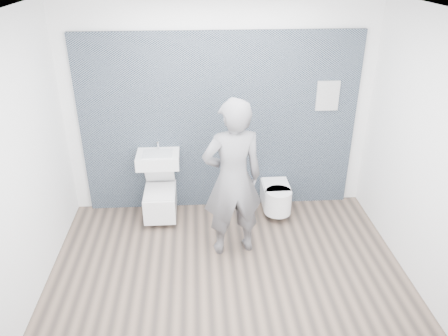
{
  "coord_description": "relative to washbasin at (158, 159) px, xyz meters",
  "views": [
    {
      "loc": [
        -0.3,
        -3.89,
        3.27
      ],
      "look_at": [
        0.0,
        0.6,
        1.0
      ],
      "focal_mm": 35.0,
      "sensor_mm": 36.0,
      "label": 1
    }
  ],
  "objects": [
    {
      "name": "ground",
      "position": [
        0.81,
        -1.24,
        -0.84
      ],
      "size": [
        4.0,
        4.0,
        0.0
      ],
      "primitive_type": "plane",
      "color": "brown",
      "rests_on": "ground"
    },
    {
      "name": "tile_wall",
      "position": [
        0.81,
        0.23,
        -0.84
      ],
      "size": [
        3.6,
        0.06,
        2.4
      ],
      "primitive_type": "cube",
      "color": "black",
      "rests_on": "ground"
    },
    {
      "name": "washbasin",
      "position": [
        0.0,
        0.0,
        0.0
      ],
      "size": [
        0.55,
        0.41,
        0.41
      ],
      "color": "white",
      "rests_on": "ground"
    },
    {
      "name": "visitor",
      "position": [
        0.9,
        -0.83,
        0.11
      ],
      "size": [
        0.76,
        0.57,
        1.91
      ],
      "primitive_type": "imported",
      "rotation": [
        0.0,
        0.0,
        3.32
      ],
      "color": "#5D5C61",
      "rests_on": "ground"
    },
    {
      "name": "toilet_rounded",
      "position": [
        1.56,
        -0.1,
        -0.57
      ],
      "size": [
        0.36,
        0.61,
        0.33
      ],
      "color": "white",
      "rests_on": "ground"
    },
    {
      "name": "toilet_square",
      "position": [
        0.0,
        -0.09,
        -0.57
      ],
      "size": [
        0.41,
        0.59,
        0.73
      ],
      "color": "white",
      "rests_on": "ground"
    },
    {
      "name": "info_placard",
      "position": [
        2.2,
        0.19,
        -0.84
      ],
      "size": [
        0.29,
        0.03,
        0.39
      ],
      "primitive_type": "cube",
      "color": "white",
      "rests_on": "ground"
    },
    {
      "name": "room_shell",
      "position": [
        0.81,
        -1.24,
        0.9
      ],
      "size": [
        4.0,
        4.0,
        4.0
      ],
      "color": "white",
      "rests_on": "ground"
    }
  ]
}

